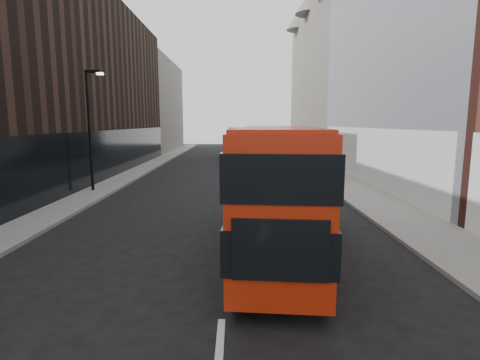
{
  "coord_description": "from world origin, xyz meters",
  "views": [
    {
      "loc": [
        0.32,
        -4.16,
        4.15
      ],
      "look_at": [
        0.42,
        6.6,
        2.5
      ],
      "focal_mm": 28.0,
      "sensor_mm": 36.0,
      "label": 1
    }
  ],
  "objects_px": {
    "red_bus": "(278,183)",
    "car_c": "(257,158)",
    "street_lamp": "(90,122)",
    "car_a": "(280,184)",
    "car_b": "(280,167)",
    "grey_bus": "(243,142)"
  },
  "relations": [
    {
      "from": "red_bus",
      "to": "car_c",
      "type": "relative_size",
      "value": 2.05
    },
    {
      "from": "street_lamp",
      "to": "car_c",
      "type": "xyz_separation_m",
      "value": [
        10.54,
        14.54,
        -3.47
      ]
    },
    {
      "from": "street_lamp",
      "to": "car_a",
      "type": "distance_m",
      "value": 11.62
    },
    {
      "from": "car_a",
      "to": "car_b",
      "type": "xyz_separation_m",
      "value": [
        1.0,
        8.57,
        -0.0
      ]
    },
    {
      "from": "red_bus",
      "to": "car_b",
      "type": "xyz_separation_m",
      "value": [
        2.17,
        17.88,
        -1.58
      ]
    },
    {
      "from": "car_a",
      "to": "car_b",
      "type": "height_order",
      "value": "car_a"
    },
    {
      "from": "street_lamp",
      "to": "grey_bus",
      "type": "xyz_separation_m",
      "value": [
        9.32,
        21.49,
        -2.27
      ]
    },
    {
      "from": "red_bus",
      "to": "grey_bus",
      "type": "relative_size",
      "value": 0.9
    },
    {
      "from": "car_b",
      "to": "red_bus",
      "type": "bearing_deg",
      "value": -91.56
    },
    {
      "from": "street_lamp",
      "to": "red_bus",
      "type": "relative_size",
      "value": 0.69
    },
    {
      "from": "grey_bus",
      "to": "car_b",
      "type": "xyz_separation_m",
      "value": [
        2.71,
        -13.88,
        -1.26
      ]
    },
    {
      "from": "street_lamp",
      "to": "car_c",
      "type": "height_order",
      "value": "street_lamp"
    },
    {
      "from": "grey_bus",
      "to": "car_a",
      "type": "bearing_deg",
      "value": -92.27
    },
    {
      "from": "red_bus",
      "to": "car_c",
      "type": "xyz_separation_m",
      "value": [
        0.67,
        24.82,
        -1.51
      ]
    },
    {
      "from": "street_lamp",
      "to": "car_b",
      "type": "bearing_deg",
      "value": 32.28
    },
    {
      "from": "street_lamp",
      "to": "car_b",
      "type": "distance_m",
      "value": 14.67
    },
    {
      "from": "red_bus",
      "to": "car_c",
      "type": "distance_m",
      "value": 24.88
    },
    {
      "from": "grey_bus",
      "to": "car_c",
      "type": "xyz_separation_m",
      "value": [
        1.21,
        -6.94,
        -1.2
      ]
    },
    {
      "from": "street_lamp",
      "to": "grey_bus",
      "type": "height_order",
      "value": "street_lamp"
    },
    {
      "from": "grey_bus",
      "to": "car_c",
      "type": "bearing_deg",
      "value": -86.71
    },
    {
      "from": "grey_bus",
      "to": "car_b",
      "type": "distance_m",
      "value": 14.2
    },
    {
      "from": "car_a",
      "to": "car_c",
      "type": "distance_m",
      "value": 15.52
    }
  ]
}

